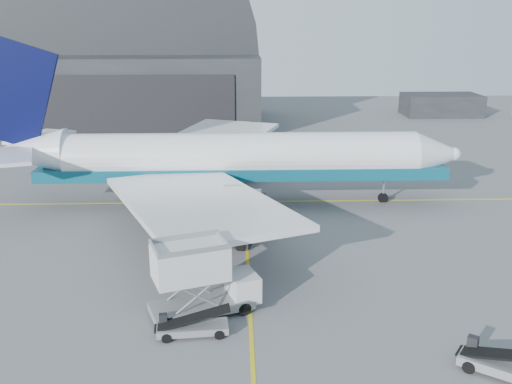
{
  "coord_description": "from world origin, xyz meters",
  "views": [
    {
      "loc": [
        -0.72,
        -34.67,
        17.78
      ],
      "look_at": [
        0.75,
        8.65,
        4.5
      ],
      "focal_mm": 40.0,
      "sensor_mm": 36.0,
      "label": 1
    }
  ],
  "objects_px": {
    "pushback_tug": "(229,235)",
    "belt_loader_a": "(192,327)",
    "catering_truck": "(200,280)",
    "airliner": "(223,159)",
    "belt_loader_b": "(507,366)"
  },
  "relations": [
    {
      "from": "pushback_tug",
      "to": "belt_loader_a",
      "type": "bearing_deg",
      "value": -81.25
    },
    {
      "from": "belt_loader_a",
      "to": "catering_truck",
      "type": "bearing_deg",
      "value": 75.74
    },
    {
      "from": "airliner",
      "to": "belt_loader_a",
      "type": "relative_size",
      "value": 10.5
    },
    {
      "from": "pushback_tug",
      "to": "belt_loader_a",
      "type": "height_order",
      "value": "pushback_tug"
    },
    {
      "from": "airliner",
      "to": "catering_truck",
      "type": "xyz_separation_m",
      "value": [
        -0.95,
        -22.09,
        -2.27
      ]
    },
    {
      "from": "airliner",
      "to": "belt_loader_a",
      "type": "xyz_separation_m",
      "value": [
        -1.35,
        -24.54,
        -4.1
      ]
    },
    {
      "from": "belt_loader_a",
      "to": "belt_loader_b",
      "type": "distance_m",
      "value": 17.21
    },
    {
      "from": "catering_truck",
      "to": "belt_loader_b",
      "type": "xyz_separation_m",
      "value": [
        16.19,
        -7.06,
        -1.74
      ]
    },
    {
      "from": "catering_truck",
      "to": "belt_loader_b",
      "type": "height_order",
      "value": "catering_truck"
    },
    {
      "from": "belt_loader_a",
      "to": "airliner",
      "type": "bearing_deg",
      "value": 81.65
    },
    {
      "from": "airliner",
      "to": "belt_loader_b",
      "type": "height_order",
      "value": "airliner"
    },
    {
      "from": "airliner",
      "to": "belt_loader_a",
      "type": "height_order",
      "value": "airliner"
    },
    {
      "from": "airliner",
      "to": "pushback_tug",
      "type": "bearing_deg",
      "value": -86.49
    },
    {
      "from": "pushback_tug",
      "to": "airliner",
      "type": "bearing_deg",
      "value": 110.39
    },
    {
      "from": "airliner",
      "to": "belt_loader_b",
      "type": "relative_size",
      "value": 9.64
    }
  ]
}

